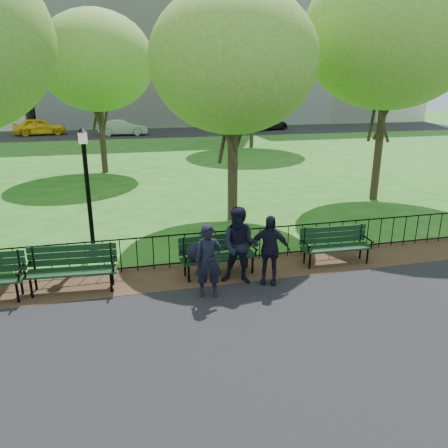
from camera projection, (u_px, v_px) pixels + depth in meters
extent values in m
plane|color=#2F5A17|center=(245.00, 297.00, 9.60)|extent=(120.00, 120.00, 0.00)
cube|color=black|center=(311.00, 400.00, 6.46)|extent=(60.00, 9.20, 0.01)
cube|color=#372016|center=(228.00, 270.00, 10.98)|extent=(60.00, 1.60, 0.01)
cube|color=black|center=(140.00, 133.00, 41.92)|extent=(70.00, 9.00, 0.01)
cylinder|color=black|center=(223.00, 231.00, 11.18)|extent=(24.00, 0.04, 0.04)
cylinder|color=black|center=(223.00, 259.00, 11.41)|extent=(24.00, 0.04, 0.04)
cylinder|color=black|center=(223.00, 247.00, 11.31)|extent=(0.02, 0.02, 0.90)
cube|color=beige|center=(332.00, 23.00, 56.31)|extent=(20.00, 15.00, 24.00)
cube|color=black|center=(219.00, 258.00, 10.58)|extent=(1.89, 0.64, 0.04)
cube|color=black|center=(215.00, 240.00, 10.71)|extent=(1.86, 0.18, 0.47)
cylinder|color=black|center=(189.00, 274.00, 10.24)|extent=(0.05, 0.05, 0.47)
cylinder|color=black|center=(252.00, 265.00, 10.73)|extent=(0.05, 0.05, 0.47)
cylinder|color=black|center=(185.00, 268.00, 10.57)|extent=(0.05, 0.05, 0.47)
cylinder|color=black|center=(247.00, 260.00, 11.06)|extent=(0.05, 0.05, 0.47)
cylinder|color=black|center=(183.00, 255.00, 10.26)|extent=(0.09, 0.58, 0.04)
cylinder|color=black|center=(253.00, 246.00, 10.79)|extent=(0.09, 0.58, 0.04)
ellipsoid|color=black|center=(196.00, 252.00, 10.22)|extent=(0.44, 0.33, 0.46)
cube|color=black|center=(72.00, 272.00, 9.72)|extent=(1.99, 0.68, 0.04)
cube|color=black|center=(72.00, 251.00, 9.87)|extent=(1.95, 0.19, 0.49)
cylinder|color=black|center=(31.00, 288.00, 9.48)|extent=(0.05, 0.05, 0.49)
cylinder|color=black|center=(111.00, 283.00, 9.75)|extent=(0.05, 0.05, 0.49)
cylinder|color=black|center=(36.00, 281.00, 9.85)|extent=(0.05, 0.05, 0.49)
cylinder|color=black|center=(112.00, 275.00, 10.12)|extent=(0.05, 0.05, 0.49)
cylinder|color=black|center=(27.00, 266.00, 9.52)|extent=(0.09, 0.61, 0.04)
cylinder|color=black|center=(114.00, 261.00, 9.81)|extent=(0.09, 0.61, 0.04)
cylinder|color=black|center=(17.00, 293.00, 9.28)|extent=(0.05, 0.05, 0.49)
cylinder|color=black|center=(22.00, 285.00, 9.65)|extent=(0.05, 0.05, 0.49)
cylinder|color=black|center=(20.00, 269.00, 9.34)|extent=(0.07, 0.61, 0.04)
cube|color=black|center=(337.00, 248.00, 11.24)|extent=(1.85, 0.56, 0.04)
cube|color=black|center=(333.00, 232.00, 11.38)|extent=(1.83, 0.11, 0.46)
cylinder|color=black|center=(310.00, 261.00, 10.98)|extent=(0.05, 0.05, 0.46)
cylinder|color=black|center=(367.00, 256.00, 11.29)|extent=(0.05, 0.05, 0.46)
cylinder|color=black|center=(304.00, 256.00, 11.32)|extent=(0.05, 0.05, 0.46)
cylinder|color=black|center=(360.00, 251.00, 11.63)|extent=(0.05, 0.05, 0.46)
cylinder|color=black|center=(305.00, 243.00, 11.01)|extent=(0.06, 0.57, 0.04)
cylinder|color=black|center=(368.00, 239.00, 11.35)|extent=(0.06, 0.57, 0.04)
cylinder|color=black|center=(94.00, 253.00, 11.94)|extent=(0.27, 0.27, 0.15)
cylinder|color=black|center=(89.00, 201.00, 11.49)|extent=(0.12, 0.12, 3.09)
cube|color=beige|center=(83.00, 138.00, 10.99)|extent=(0.21, 0.21, 0.29)
cone|color=black|center=(82.00, 130.00, 10.93)|extent=(0.31, 0.31, 0.12)
cylinder|color=#2D2116|center=(233.00, 174.00, 14.74)|extent=(0.34, 0.34, 3.17)
ellipsoid|color=olive|center=(233.00, 61.00, 13.65)|extent=(5.34, 5.34, 4.53)
cylinder|color=#2D2116|center=(378.00, 152.00, 17.25)|extent=(0.31, 0.31, 3.83)
ellipsoid|color=olive|center=(391.00, 33.00, 15.93)|extent=(6.46, 6.46, 5.49)
cylinder|color=#2D2116|center=(103.00, 140.00, 22.79)|extent=(0.32, 0.32, 3.41)
ellipsoid|color=olive|center=(96.00, 61.00, 21.61)|extent=(5.74, 5.74, 4.88)
cylinder|color=#2D2116|center=(252.00, 116.00, 31.88)|extent=(0.29, 0.29, 4.53)
ellipsoid|color=olive|center=(253.00, 40.00, 30.31)|extent=(7.62, 7.62, 6.48)
imported|color=black|center=(209.00, 261.00, 9.42)|extent=(0.65, 0.49, 1.64)
imported|color=black|center=(240.00, 246.00, 10.02)|extent=(1.00, 0.77, 1.84)
imported|color=black|center=(269.00, 250.00, 10.05)|extent=(1.04, 0.76, 1.65)
imported|color=yellow|center=(40.00, 127.00, 39.95)|extent=(4.77, 2.49, 1.55)
imported|color=#A6A9AE|center=(123.00, 127.00, 39.68)|extent=(4.36, 1.52, 1.44)
imported|color=black|center=(267.00, 123.00, 44.51)|extent=(4.95, 3.17, 1.33)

